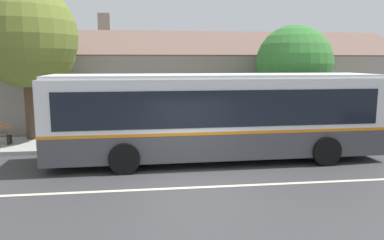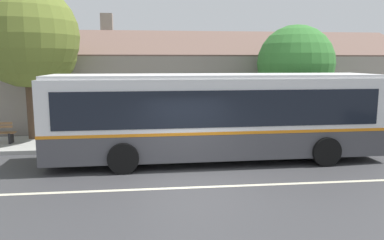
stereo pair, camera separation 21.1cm
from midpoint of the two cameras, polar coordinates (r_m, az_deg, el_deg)
name	(u,v)px [view 1 (the left image)]	position (r m, az deg, el deg)	size (l,w,h in m)	color
ground_plane	(195,188)	(10.78, -0.06, -10.26)	(300.00, 300.00, 0.00)	#38383A
sidewalk_far	(177,141)	(16.52, -2.73, -3.19)	(60.00, 3.00, 0.15)	#9E9E99
lane_divider_stripe	(195,187)	(10.78, -0.06, -10.24)	(60.00, 0.16, 0.01)	beige
community_building	(204,87)	(22.94, 1.53, 5.11)	(22.06, 8.27, 6.35)	gray
transit_bus	(216,114)	(13.36, 3.25, 0.85)	(11.80, 2.91, 3.09)	#47474C
street_tree_primary	(295,65)	(18.33, 15.06, 8.04)	(3.56, 3.56, 5.23)	#4C3828
street_tree_secondary	(28,40)	(17.83, -23.98, 11.02)	(4.43, 4.43, 6.84)	#4C3828
bus_stop_sign	(334,106)	(17.20, 20.48, 2.02)	(0.36, 0.07, 2.40)	gray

